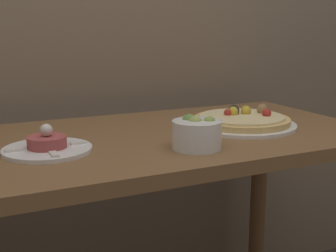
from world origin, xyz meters
name	(u,v)px	position (x,y,z in m)	size (l,w,h in m)	color
dining_table	(154,179)	(0.00, 0.32, 0.66)	(1.24, 0.64, 0.79)	brown
pizza_plate	(242,121)	(0.28, 0.30, 0.80)	(0.32, 0.32, 0.06)	white
tartare_plate	(47,146)	(-0.30, 0.27, 0.80)	(0.21, 0.21, 0.07)	white
small_bowl	(197,133)	(0.03, 0.14, 0.83)	(0.12, 0.12, 0.08)	white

